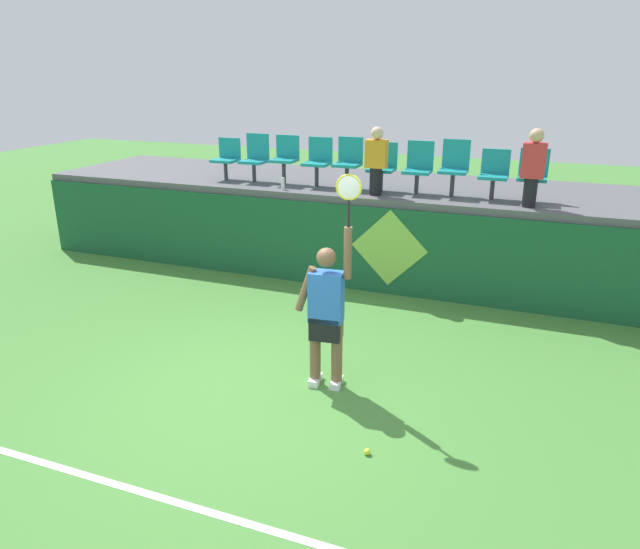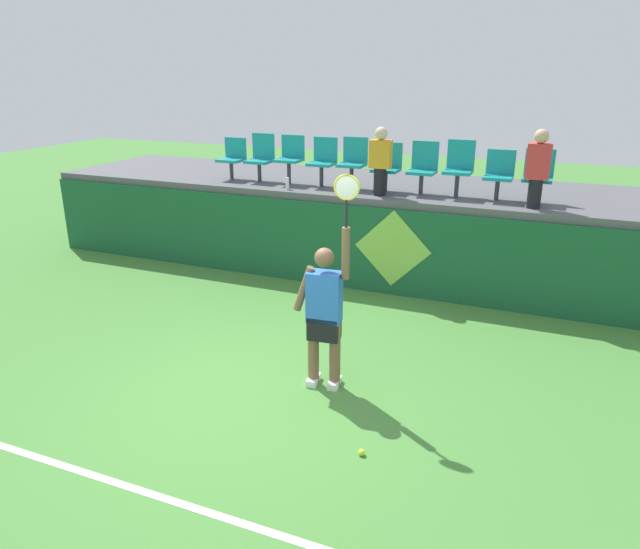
# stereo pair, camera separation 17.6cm
# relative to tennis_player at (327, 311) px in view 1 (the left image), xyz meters

# --- Properties ---
(ground_plane) EXTENTS (40.00, 40.00, 0.00)m
(ground_plane) POSITION_rel_tennis_player_xyz_m (-0.75, -0.55, -0.94)
(ground_plane) COLOR #478438
(court_back_wall) EXTENTS (12.55, 0.20, 1.44)m
(court_back_wall) POSITION_rel_tennis_player_xyz_m (-0.75, 3.23, -0.22)
(court_back_wall) COLOR #195633
(court_back_wall) RESTS_ON ground_plane
(spectator_platform) EXTENTS (12.55, 2.80, 0.12)m
(spectator_platform) POSITION_rel_tennis_player_xyz_m (-0.75, 4.57, 0.56)
(spectator_platform) COLOR #56565B
(spectator_platform) RESTS_ON court_back_wall
(court_baseline_stripe) EXTENTS (11.30, 0.08, 0.01)m
(court_baseline_stripe) POSITION_rel_tennis_player_xyz_m (-0.75, -2.34, -0.94)
(court_baseline_stripe) COLOR white
(court_baseline_stripe) RESTS_ON ground_plane
(tennis_player) EXTENTS (0.75, 0.30, 2.51)m
(tennis_player) POSITION_rel_tennis_player_xyz_m (0.00, 0.00, 0.00)
(tennis_player) COLOR white
(tennis_player) RESTS_ON ground_plane
(tennis_ball) EXTENTS (0.07, 0.07, 0.07)m
(tennis_ball) POSITION_rel_tennis_player_xyz_m (0.84, -1.11, -0.91)
(tennis_ball) COLOR #D1E533
(tennis_ball) RESTS_ON ground_plane
(water_bottle) EXTENTS (0.06, 0.06, 0.21)m
(water_bottle) POSITION_rel_tennis_player_xyz_m (-2.07, 3.38, 0.72)
(water_bottle) COLOR white
(water_bottle) RESTS_ON spectator_platform
(stadium_chair_0) EXTENTS (0.44, 0.42, 0.75)m
(stadium_chair_0) POSITION_rel_tennis_player_xyz_m (-3.46, 3.92, 1.04)
(stadium_chair_0) COLOR #38383D
(stadium_chair_0) RESTS_ON spectator_platform
(stadium_chair_1) EXTENTS (0.44, 0.42, 0.86)m
(stadium_chair_1) POSITION_rel_tennis_player_xyz_m (-2.87, 3.93, 1.08)
(stadium_chair_1) COLOR #38383D
(stadium_chair_1) RESTS_ON spectator_platform
(stadium_chair_2) EXTENTS (0.44, 0.42, 0.85)m
(stadium_chair_2) POSITION_rel_tennis_player_xyz_m (-2.26, 3.93, 1.10)
(stadium_chair_2) COLOR #38383D
(stadium_chair_2) RESTS_ON spectator_platform
(stadium_chair_3) EXTENTS (0.44, 0.42, 0.84)m
(stadium_chair_3) POSITION_rel_tennis_player_xyz_m (-1.63, 3.93, 1.09)
(stadium_chair_3) COLOR #38383D
(stadium_chair_3) RESTS_ON spectator_platform
(stadium_chair_4) EXTENTS (0.44, 0.42, 0.87)m
(stadium_chair_4) POSITION_rel_tennis_player_xyz_m (-1.07, 3.93, 1.10)
(stadium_chair_4) COLOR #38383D
(stadium_chair_4) RESTS_ON spectator_platform
(stadium_chair_5) EXTENTS (0.44, 0.42, 0.80)m
(stadium_chair_5) POSITION_rel_tennis_player_xyz_m (-0.46, 3.93, 1.06)
(stadium_chair_5) COLOR #38383D
(stadium_chair_5) RESTS_ON spectator_platform
(stadium_chair_6) EXTENTS (0.44, 0.42, 0.85)m
(stadium_chair_6) POSITION_rel_tennis_player_xyz_m (0.15, 3.93, 1.07)
(stadium_chair_6) COLOR #38383D
(stadium_chair_6) RESTS_ON spectator_platform
(stadium_chair_7) EXTENTS (0.44, 0.42, 0.90)m
(stadium_chair_7) POSITION_rel_tennis_player_xyz_m (0.74, 3.93, 1.11)
(stadium_chair_7) COLOR #38383D
(stadium_chair_7) RESTS_ON spectator_platform
(stadium_chair_8) EXTENTS (0.44, 0.42, 0.77)m
(stadium_chair_8) POSITION_rel_tennis_player_xyz_m (1.37, 3.93, 1.04)
(stadium_chair_8) COLOR #38383D
(stadium_chair_8) RESTS_ON spectator_platform
(stadium_chair_9) EXTENTS (0.44, 0.42, 0.81)m
(stadium_chair_9) POSITION_rel_tennis_player_xyz_m (1.95, 3.93, 1.06)
(stadium_chair_9) COLOR #38383D
(stadium_chair_9) RESTS_ON spectator_platform
(spectator_0) EXTENTS (0.34, 0.21, 1.10)m
(spectator_0) POSITION_rel_tennis_player_xyz_m (-0.46, 3.52, 1.20)
(spectator_0) COLOR black
(spectator_0) RESTS_ON spectator_platform
(spectator_1) EXTENTS (0.34, 0.21, 1.16)m
(spectator_1) POSITION_rel_tennis_player_xyz_m (1.95, 3.51, 1.23)
(spectator_1) COLOR black
(spectator_1) RESTS_ON spectator_platform
(wall_signage_mount) EXTENTS (1.27, 0.01, 1.43)m
(wall_signage_mount) POSITION_rel_tennis_player_xyz_m (-0.09, 3.12, -0.94)
(wall_signage_mount) COLOR #195633
(wall_signage_mount) RESTS_ON ground_plane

